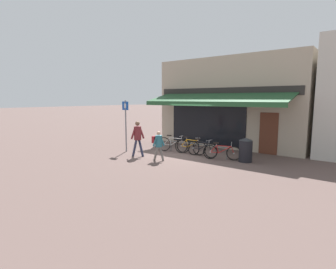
# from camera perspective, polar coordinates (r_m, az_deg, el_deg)

# --- Properties ---
(ground_plane) EXTENTS (160.00, 160.00, 0.00)m
(ground_plane) POSITION_cam_1_polar(r_m,az_deg,el_deg) (13.21, 2.54, -4.37)
(ground_plane) COLOR brown
(shop_front) EXTENTS (8.65, 4.96, 5.11)m
(shop_front) POSITION_cam_1_polar(r_m,az_deg,el_deg) (16.25, 14.03, 6.76)
(shop_front) COLOR tan
(shop_front) RESTS_ON ground_plane
(bike_rack_rail) EXTENTS (3.34, 0.04, 0.57)m
(bike_rack_rail) POSITION_cam_1_polar(r_m,az_deg,el_deg) (13.08, 6.30, -2.43)
(bike_rack_rail) COLOR #47494F
(bike_rack_rail) RESTS_ON ground_plane
(bicycle_silver) EXTENTS (1.83, 0.63, 0.89)m
(bicycle_silver) POSITION_cam_1_polar(r_m,az_deg,el_deg) (13.79, 1.22, -2.17)
(bicycle_silver) COLOR black
(bicycle_silver) RESTS_ON ground_plane
(bicycle_orange) EXTENTS (1.76, 0.53, 0.89)m
(bicycle_orange) POSITION_cam_1_polar(r_m,az_deg,el_deg) (13.32, 4.82, -2.59)
(bicycle_orange) COLOR black
(bicycle_orange) RESTS_ON ground_plane
(bicycle_black) EXTENTS (1.72, 0.52, 0.86)m
(bicycle_black) POSITION_cam_1_polar(r_m,az_deg,el_deg) (12.78, 7.36, -3.08)
(bicycle_black) COLOR black
(bicycle_black) RESTS_ON ground_plane
(bicycle_red) EXTENTS (1.65, 0.75, 0.83)m
(bicycle_red) POSITION_cam_1_polar(r_m,az_deg,el_deg) (12.25, 11.63, -3.77)
(bicycle_red) COLOR black
(bicycle_red) RESTS_ON ground_plane
(pedestrian_adult) EXTENTS (0.58, 0.58, 1.73)m
(pedestrian_adult) POSITION_cam_1_polar(r_m,az_deg,el_deg) (12.68, -6.63, -0.11)
(pedestrian_adult) COLOR #282D47
(pedestrian_adult) RESTS_ON ground_plane
(pedestrian_child) EXTENTS (0.54, 0.53, 1.36)m
(pedestrian_child) POSITION_cam_1_polar(r_m,az_deg,el_deg) (11.75, -2.17, -1.75)
(pedestrian_child) COLOR slate
(pedestrian_child) RESTS_ON ground_plane
(litter_bin) EXTENTS (0.59, 0.59, 1.08)m
(litter_bin) POSITION_cam_1_polar(r_m,az_deg,el_deg) (12.10, 16.54, -3.22)
(litter_bin) COLOR black
(litter_bin) RESTS_ON ground_plane
(parking_sign) EXTENTS (0.44, 0.07, 2.70)m
(parking_sign) POSITION_cam_1_polar(r_m,az_deg,el_deg) (13.89, -9.20, 2.97)
(parking_sign) COLOR slate
(parking_sign) RESTS_ON ground_plane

